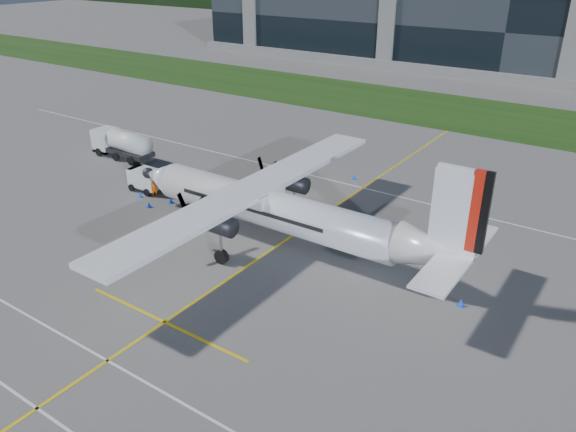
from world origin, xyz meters
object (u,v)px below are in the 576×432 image
safety_cone_stbdwing (354,177)px  safety_cone_tail (461,302)px  turboprop_aircraft (283,191)px  ground_crew_person (154,185)px  baggage_tug (146,180)px  safety_cone_nose_stbd (171,200)px  safety_cone_fwd (140,194)px  fuel_tanker_truck (119,144)px  safety_cone_nose_port (149,204)px

safety_cone_stbdwing → safety_cone_tail: bearing=-44.1°
turboprop_aircraft → ground_crew_person: (-14.10, 1.11, -3.23)m
baggage_tug → safety_cone_nose_stbd: (3.69, -0.80, -0.70)m
safety_cone_stbdwing → safety_cone_nose_stbd: 16.65m
ground_crew_person → safety_cone_nose_stbd: size_ratio=4.00×
safety_cone_fwd → turboprop_aircraft: bearing=-1.0°
turboprop_aircraft → ground_crew_person: turboprop_aircraft is taller
safety_cone_nose_stbd → safety_cone_tail: same height
baggage_tug → ground_crew_person: size_ratio=1.59×
fuel_tanker_truck → safety_cone_nose_port: (11.77, -7.05, -1.14)m
safety_cone_tail → safety_cone_fwd: size_ratio=1.00×
baggage_tug → safety_cone_nose_stbd: baggage_tug is taller
turboprop_aircraft → baggage_tug: (-15.66, 1.65, -3.27)m
safety_cone_nose_port → safety_cone_fwd: size_ratio=1.00×
fuel_tanker_truck → ground_crew_person: bearing=-26.3°
safety_cone_nose_port → safety_cone_nose_stbd: (0.83, 1.62, 0.00)m
fuel_tanker_truck → safety_cone_tail: 38.03m
ground_crew_person → safety_cone_nose_stbd: bearing=-80.4°
baggage_tug → safety_cone_nose_port: size_ratio=6.36×
ground_crew_person → safety_cone_nose_port: bearing=-129.2°
turboprop_aircraft → safety_cone_nose_stbd: (-11.98, 0.85, -3.98)m
safety_cone_nose_stbd → ground_crew_person: bearing=173.1°
turboprop_aircraft → safety_cone_fwd: turboprop_aircraft is taller
turboprop_aircraft → safety_cone_nose_stbd: turboprop_aircraft is taller
safety_cone_nose_port → safety_cone_nose_stbd: size_ratio=1.00×
baggage_tug → safety_cone_fwd: size_ratio=6.36×
baggage_tug → safety_cone_fwd: baggage_tug is taller
safety_cone_nose_port → safety_cone_fwd: 2.47m
turboprop_aircraft → safety_cone_nose_port: 13.44m
ground_crew_person → safety_cone_nose_stbd: 2.26m
safety_cone_tail → ground_crew_person: bearing=177.2°
safety_cone_fwd → baggage_tug: bearing=114.1°
safety_cone_tail → safety_cone_nose_port: bearing=-178.8°
fuel_tanker_truck → safety_cone_stbdwing: 23.96m
baggage_tug → safety_cone_tail: size_ratio=6.36×
ground_crew_person → safety_cone_tail: size_ratio=4.00×
safety_cone_fwd → safety_cone_stbdwing: bearing=46.8°
safety_cone_nose_port → baggage_tug: bearing=139.7°
safety_cone_nose_stbd → safety_cone_fwd: same height
baggage_tug → safety_cone_fwd: 1.67m
turboprop_aircraft → fuel_tanker_truck: bearing=165.7°
safety_cone_tail → safety_cone_fwd: (-27.92, 0.48, 0.00)m
turboprop_aircraft → safety_cone_tail: 13.48m
turboprop_aircraft → fuel_tanker_truck: size_ratio=3.81×
safety_cone_stbdwing → ground_crew_person: bearing=-132.9°
baggage_tug → safety_cone_stbdwing: (13.68, 12.51, -0.70)m
fuel_tanker_truck → safety_cone_tail: fuel_tanker_truck is taller
fuel_tanker_truck → safety_cone_tail: size_ratio=14.77×
safety_cone_nose_port → safety_cone_stbdwing: (10.83, 14.94, 0.00)m
baggage_tug → safety_cone_fwd: bearing=-65.9°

